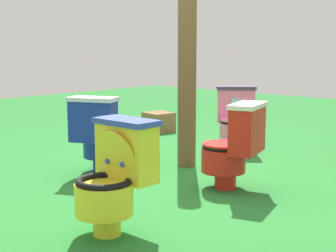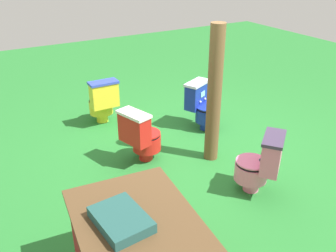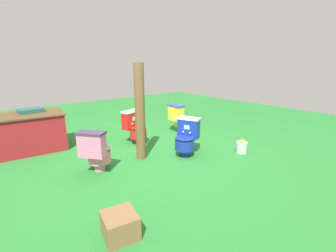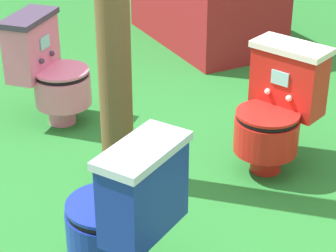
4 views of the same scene
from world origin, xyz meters
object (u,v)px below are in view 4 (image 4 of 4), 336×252
Objects in this scene: wooden_post at (113,31)px; toilet_blue at (123,212)px; toilet_red at (276,109)px; toilet_pink at (49,70)px.

toilet_blue is at bearing -27.22° from wooden_post.
toilet_blue is (0.41, -1.23, 0.00)m from toilet_red.
toilet_blue is (1.65, -0.38, 0.00)m from toilet_pink.
toilet_red is 1.51m from toilet_pink.
wooden_post reaches higher than toilet_red.
wooden_post reaches higher than toilet_pink.
toilet_red and toilet_pink have the same top height.
toilet_red is 1.04m from wooden_post.
toilet_red is 1.30m from toilet_blue.
wooden_post reaches higher than toilet_blue.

